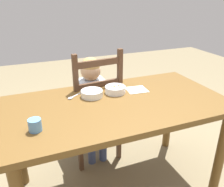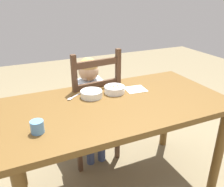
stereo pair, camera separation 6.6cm
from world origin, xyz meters
The scene contains 9 objects.
ground_plane centered at (0.00, 0.00, 0.00)m, with size 8.00×8.00×0.00m, color #817253.
dining_table centered at (0.00, 0.00, 0.66)m, with size 1.54×0.81×0.76m.
dining_chair centered at (-0.04, 0.45, 0.49)m, with size 0.46×0.46×1.05m.
child_figure centered at (-0.04, 0.45, 0.64)m, with size 0.32×0.31×0.97m.
bowl_of_peas centered at (-0.13, 0.16, 0.79)m, with size 0.16×0.16×0.05m.
bowl_of_carrots centered at (0.05, 0.16, 0.79)m, with size 0.15×0.15×0.05m.
spoon centered at (-0.27, 0.19, 0.77)m, with size 0.12×0.10×0.01m.
drinking_cup centered at (-0.56, -0.16, 0.80)m, with size 0.07×0.07×0.07m, color #5B97D2.
paper_napkin centered at (0.23, 0.15, 0.77)m, with size 0.15×0.14×0.00m, color white.
Camera 2 is at (-0.64, -1.32, 1.47)m, focal length 37.84 mm.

